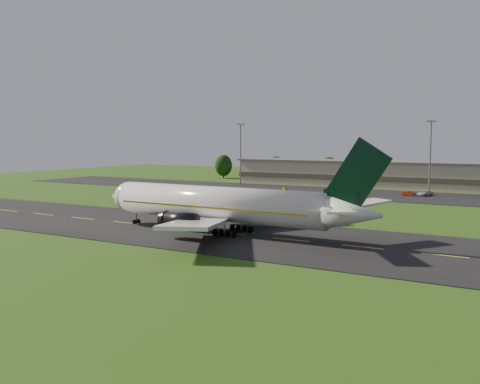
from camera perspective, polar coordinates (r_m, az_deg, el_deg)
The scene contains 10 objects.
ground at distance 81.48m, azimuth 5.49°, elevation -5.16°, with size 360.00×360.00×0.00m, color #294E13.
taxiway at distance 81.47m, azimuth 5.49°, elevation -5.12°, with size 220.00×30.00×0.10m, color black.
apron at distance 149.38m, azimuth 17.04°, elevation -0.43°, with size 260.00×30.00×0.10m, color black.
airliner at distance 86.53m, azimuth -1.95°, elevation -1.38°, with size 51.26×42.18×15.57m.
terminal at distance 171.52m, azimuth 20.99°, elevation 1.52°, with size 145.00×16.00×8.40m.
light_mast_west at distance 176.47m, azimuth 0.05°, elevation 4.84°, with size 2.40×1.20×20.35m.
light_mast_centre at distance 155.45m, azimuth 19.65°, elevation 4.41°, with size 2.40×1.20×20.35m.
service_vehicle_a at distance 154.47m, azimuth 4.72°, elevation 0.25°, with size 1.52×3.77×1.28m, color #EBA10D.
service_vehicle_b at distance 150.30m, azimuth 17.52°, elevation -0.15°, with size 1.30×3.72×1.22m, color maroon.
service_vehicle_c at distance 151.55m, azimuth 19.10°, elevation -0.12°, with size 2.33×5.05×1.40m, color silver.
Camera 1 is at (33.13, -72.86, 15.26)m, focal length 40.00 mm.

